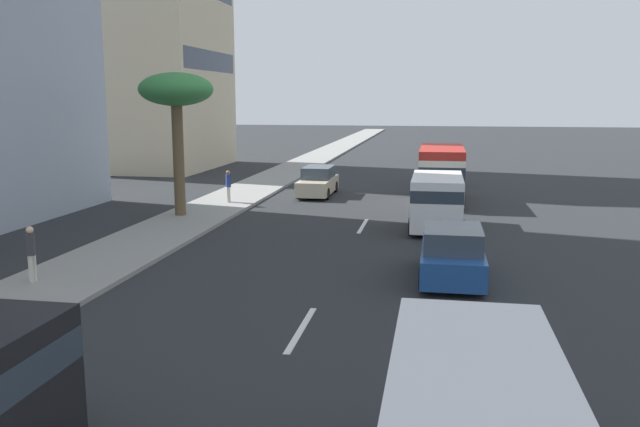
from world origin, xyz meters
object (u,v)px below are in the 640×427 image
(pedestrian_near_lamp, at_px, (31,251))
(car_lead, at_px, (318,182))
(palm_tree, at_px, (176,94))
(pedestrian_by_tree, at_px, (228,185))
(car_seventh, at_px, (446,172))
(car_sixth, at_px, (452,255))
(van_fifth, at_px, (437,199))
(minibus_fourth, at_px, (441,172))

(pedestrian_near_lamp, bearing_deg, car_lead, -40.10)
(palm_tree, bearing_deg, pedestrian_by_tree, -14.17)
(palm_tree, bearing_deg, car_seventh, -39.85)
(car_sixth, height_order, pedestrian_by_tree, pedestrian_by_tree)
(pedestrian_near_lamp, height_order, palm_tree, palm_tree)
(car_sixth, xyz_separation_m, pedestrian_by_tree, (12.48, 11.15, 0.28))
(car_seventh, bearing_deg, van_fifth, 178.01)
(car_seventh, bearing_deg, palm_tree, 140.15)
(car_lead, xyz_separation_m, car_seventh, (6.36, -7.22, 0.02))
(van_fifth, xyz_separation_m, pedestrian_by_tree, (4.65, 10.64, -0.25))
(car_sixth, bearing_deg, van_fifth, 3.70)
(car_lead, bearing_deg, car_seventh, 131.38)
(car_seventh, height_order, pedestrian_by_tree, pedestrian_by_tree)
(pedestrian_by_tree, distance_m, palm_tree, 6.19)
(van_fifth, relative_size, palm_tree, 0.72)
(car_sixth, bearing_deg, minibus_fourth, 1.12)
(car_lead, xyz_separation_m, pedestrian_near_lamp, (-19.64, 4.95, 0.28))
(car_lead, distance_m, car_sixth, 18.18)
(car_lead, distance_m, pedestrian_by_tree, 5.78)
(car_lead, xyz_separation_m, palm_tree, (-8.24, 4.97, 4.87))
(pedestrian_by_tree, height_order, palm_tree, palm_tree)
(minibus_fourth, height_order, car_seventh, minibus_fourth)
(car_seventh, height_order, pedestrian_near_lamp, pedestrian_near_lamp)
(palm_tree, bearing_deg, pedestrian_near_lamp, -179.92)
(car_lead, xyz_separation_m, car_sixth, (-16.69, -7.20, 0.00))
(car_sixth, xyz_separation_m, palm_tree, (8.45, 12.17, 4.86))
(car_sixth, relative_size, pedestrian_near_lamp, 2.63)
(car_lead, bearing_deg, minibus_fourth, 80.43)
(van_fifth, xyz_separation_m, car_sixth, (-7.83, -0.51, -0.52))
(pedestrian_by_tree, relative_size, palm_tree, 0.25)
(minibus_fourth, relative_size, pedestrian_by_tree, 3.94)
(car_lead, height_order, car_sixth, car_sixth)
(pedestrian_near_lamp, bearing_deg, palm_tree, -25.86)
(minibus_fourth, distance_m, palm_tree, 14.40)
(car_seventh, distance_m, pedestrian_near_lamp, 28.71)
(van_fifth, height_order, car_sixth, van_fifth)
(minibus_fourth, bearing_deg, car_lead, 80.43)
(car_seventh, bearing_deg, car_sixth, 179.94)
(car_lead, height_order, pedestrian_near_lamp, pedestrian_near_lamp)
(pedestrian_near_lamp, bearing_deg, van_fifth, -73.16)
(car_seventh, distance_m, palm_tree, 19.63)
(pedestrian_near_lamp, height_order, pedestrian_by_tree, pedestrian_near_lamp)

